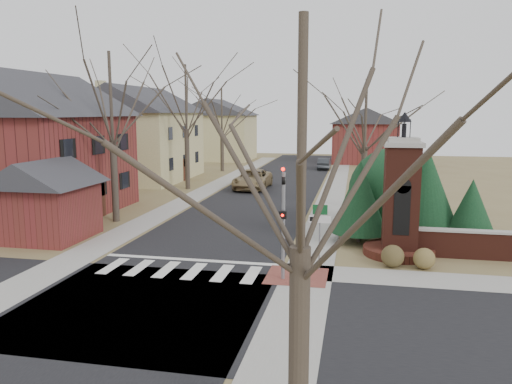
% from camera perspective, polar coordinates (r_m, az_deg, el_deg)
% --- Properties ---
extents(ground, '(120.00, 120.00, 0.00)m').
position_cam_1_polar(ground, '(20.31, -9.43, -9.54)').
color(ground, brown).
rests_on(ground, ground).
extents(main_street, '(8.00, 70.00, 0.01)m').
position_cam_1_polar(main_street, '(41.07, 1.48, 0.09)').
color(main_street, black).
rests_on(main_street, ground).
extents(cross_street, '(120.00, 8.00, 0.01)m').
position_cam_1_polar(cross_street, '(17.72, -12.94, -12.48)').
color(cross_street, black).
rests_on(cross_street, ground).
extents(crosswalk_zone, '(8.00, 2.20, 0.02)m').
position_cam_1_polar(crosswalk_zone, '(21.02, -8.65, -8.85)').
color(crosswalk_zone, silver).
rests_on(crosswalk_zone, ground).
extents(stop_bar, '(8.00, 0.35, 0.02)m').
position_cam_1_polar(stop_bar, '(22.37, -7.33, -7.71)').
color(stop_bar, silver).
rests_on(stop_bar, ground).
extents(sidewalk_right_main, '(2.00, 60.00, 0.02)m').
position_cam_1_polar(sidewalk_right_main, '(40.51, 8.74, -0.13)').
color(sidewalk_right_main, gray).
rests_on(sidewalk_right_main, ground).
extents(sidewalk_left, '(2.00, 60.00, 0.02)m').
position_cam_1_polar(sidewalk_left, '(42.26, -5.48, 0.32)').
color(sidewalk_left, gray).
rests_on(sidewalk_left, ground).
extents(curb_apron, '(2.40, 2.40, 0.02)m').
position_cam_1_polar(curb_apron, '(20.14, 4.68, -9.57)').
color(curb_apron, brown).
rests_on(curb_apron, ground).
extents(traffic_signal_pole, '(0.28, 0.41, 4.50)m').
position_cam_1_polar(traffic_signal_pole, '(19.12, 3.14, -2.57)').
color(traffic_signal_pole, slate).
rests_on(traffic_signal_pole, ground).
extents(sign_post, '(0.90, 0.07, 2.75)m').
position_cam_1_polar(sign_post, '(20.49, 7.29, -3.66)').
color(sign_post, slate).
rests_on(sign_post, ground).
extents(brick_gate_monument, '(3.20, 3.20, 6.47)m').
position_cam_1_polar(brick_gate_monument, '(23.44, 16.18, -1.79)').
color(brick_gate_monument, '#502117').
rests_on(brick_gate_monument, ground).
extents(brick_garden_wall, '(7.50, 0.50, 1.30)m').
position_cam_1_polar(brick_garden_wall, '(24.56, 26.58, -5.51)').
color(brick_garden_wall, '#502117').
rests_on(brick_garden_wall, ground).
extents(house_brick_left, '(9.80, 11.80, 9.42)m').
position_cam_1_polar(house_brick_left, '(34.40, -24.23, 5.34)').
color(house_brick_left, maroon).
rests_on(house_brick_left, ground).
extents(house_stucco_left, '(9.80, 12.80, 9.28)m').
position_cam_1_polar(house_stucco_left, '(49.43, -13.18, 6.74)').
color(house_stucco_left, beige).
rests_on(house_stucco_left, ground).
extents(garage_left, '(4.80, 4.80, 4.29)m').
position_cam_1_polar(garage_left, '(27.59, -22.92, -0.40)').
color(garage_left, maroon).
rests_on(garage_left, ground).
extents(house_distant_left, '(10.80, 8.80, 8.53)m').
position_cam_1_polar(house_distant_left, '(68.66, -4.70, 7.26)').
color(house_distant_left, beige).
rests_on(house_distant_left, ground).
extents(house_distant_right, '(8.80, 8.80, 7.30)m').
position_cam_1_polar(house_distant_right, '(66.02, 12.35, 6.49)').
color(house_distant_right, maroon).
rests_on(house_distant_right, ground).
extents(evergreen_near, '(2.80, 2.80, 4.10)m').
position_cam_1_polar(evergreen_near, '(25.30, 11.76, -0.53)').
color(evergreen_near, '#473D33').
rests_on(evergreen_near, ground).
extents(evergreen_mid, '(3.40, 3.40, 4.70)m').
position_cam_1_polar(evergreen_mid, '(26.68, 18.88, 0.32)').
color(evergreen_mid, '#473D33').
rests_on(evergreen_mid, ground).
extents(evergreen_far, '(2.40, 2.40, 3.30)m').
position_cam_1_polar(evergreen_far, '(26.16, 23.42, -1.67)').
color(evergreen_far, '#473D33').
rests_on(evergreen_far, ground).
extents(evergreen_mass, '(4.80, 4.80, 4.80)m').
position_cam_1_polar(evergreen_mass, '(27.83, 15.46, 0.41)').
color(evergreen_mass, black).
rests_on(evergreen_mass, ground).
extents(bare_tree_0, '(8.05, 8.05, 11.15)m').
position_cam_1_polar(bare_tree_0, '(30.38, -16.30, 11.11)').
color(bare_tree_0, '#473D33').
rests_on(bare_tree_0, ground).
extents(bare_tree_1, '(8.40, 8.40, 11.64)m').
position_cam_1_polar(bare_tree_1, '(42.35, -8.03, 11.18)').
color(bare_tree_1, '#473D33').
rests_on(bare_tree_1, ground).
extents(bare_tree_2, '(7.35, 7.35, 10.19)m').
position_cam_1_polar(bare_tree_2, '(54.90, -3.95, 9.71)').
color(bare_tree_2, '#473D33').
rests_on(bare_tree_2, ground).
extents(bare_tree_3, '(7.00, 7.00, 9.70)m').
position_cam_1_polar(bare_tree_3, '(33.96, 12.46, 9.31)').
color(bare_tree_3, '#473D33').
rests_on(bare_tree_3, ground).
extents(bare_tree_4, '(6.65, 6.65, 9.21)m').
position_cam_1_polar(bare_tree_4, '(9.01, 5.30, 8.41)').
color(bare_tree_4, '#473D33').
rests_on(bare_tree_4, ground).
extents(pickup_truck, '(2.79, 5.89, 1.63)m').
position_cam_1_polar(pickup_truck, '(42.34, -0.39, 1.47)').
color(pickup_truck, '#917A4F').
rests_on(pickup_truck, ground).
extents(distant_car, '(1.40, 3.89, 1.28)m').
position_cam_1_polar(distant_car, '(57.44, 7.78, 3.24)').
color(distant_car, '#313539').
rests_on(distant_car, ground).
extents(dry_shrub_left, '(0.96, 0.96, 0.96)m').
position_cam_1_polar(dry_shrub_left, '(21.85, 15.35, -7.09)').
color(dry_shrub_left, brown).
rests_on(dry_shrub_left, ground).
extents(dry_shrub_right, '(0.89, 0.89, 0.89)m').
position_cam_1_polar(dry_shrub_right, '(21.99, 18.67, -7.23)').
color(dry_shrub_right, brown).
rests_on(dry_shrub_right, ground).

